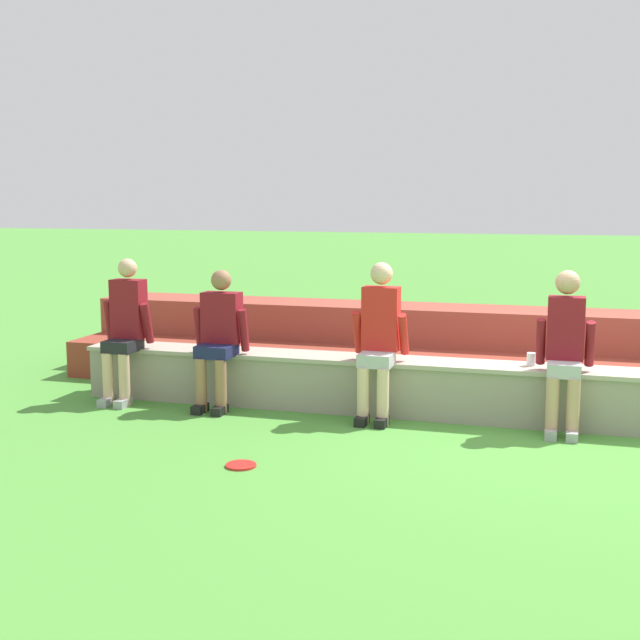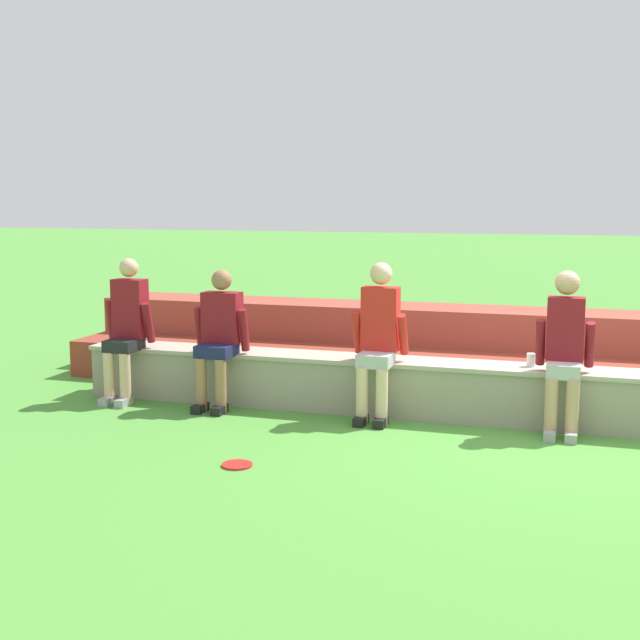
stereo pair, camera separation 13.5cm
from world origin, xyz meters
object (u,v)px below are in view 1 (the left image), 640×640
Objects in this scene: person_left_of_center at (219,335)px; person_center at (379,337)px; person_far_left at (125,327)px; person_right_of_center at (565,347)px; plastic_cup_left_end at (531,359)px; frisbee at (241,465)px.

person_left_of_center is 0.93× the size of person_center.
person_left_of_center is at bearing 0.01° from person_far_left.
plastic_cup_left_end is (-0.29, 0.25, -0.17)m from person_right_of_center.
person_far_left is 6.04× the size of frisbee.
person_far_left reaches higher than person_left_of_center.
person_far_left is 1.02m from person_left_of_center.
person_center is 1.40m from plastic_cup_left_end.
person_center reaches higher than plastic_cup_left_end.
person_right_of_center reaches higher than person_left_of_center.
frisbee is at bearing -61.93° from person_left_of_center.
person_far_left is 11.99× the size of plastic_cup_left_end.
person_center is (2.60, 0.04, 0.02)m from person_far_left.
person_left_of_center is at bearing -178.99° from person_right_of_center.
person_far_left is 1.07× the size of person_left_of_center.
person_right_of_center is (4.26, 0.06, 0.00)m from person_far_left.
plastic_cup_left_end is at bearing 43.25° from frisbee.
person_left_of_center reaches higher than frisbee.
person_far_left is 1.01× the size of person_right_of_center.
person_right_of_center is at bearing 0.77° from person_far_left.
person_center is 1.66m from person_right_of_center.
person_far_left reaches higher than plastic_cup_left_end.
person_right_of_center is at bearing 0.46° from person_center.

